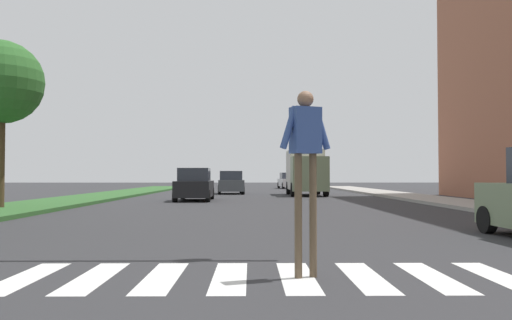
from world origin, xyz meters
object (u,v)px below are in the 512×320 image
Objects in this scene: tree_far at (1,83)px; sedan_distant at (231,183)px; sedan_far_horizon at (289,181)px; sedan_midblock at (195,186)px; pedestrian_performer at (306,153)px; truck_box_delivery at (306,171)px.

tree_far is 20.73m from sedan_distant.
sedan_midblock is at bearing -104.86° from sedan_far_horizon.
pedestrian_performer is at bearing -86.02° from sedan_distant.
truck_box_delivery is (-0.20, -18.76, 0.87)m from sedan_far_horizon.
truck_box_delivery is at bearing 48.09° from sedan_midblock.
sedan_midblock is 10.54m from sedan_distant.
sedan_distant is 0.67× the size of truck_box_delivery.
sedan_distant is at bearing 81.58° from sedan_midblock.
sedan_midblock is 10.19m from truck_box_delivery.
sedan_distant is at bearing -108.89° from sedan_far_horizon.
sedan_far_horizon is at bearing 68.64° from tree_far.
sedan_distant is (8.07, 18.65, -4.10)m from tree_far.
pedestrian_performer reaches higher than sedan_midblock.
sedan_far_horizon is (13.51, 34.53, -4.12)m from tree_far.
tree_far reaches higher than sedan_midblock.
sedan_distant is 6.04m from truck_box_delivery.
sedan_midblock is 1.04× the size of sedan_distant.
truck_box_delivery is at bearing 83.98° from pedestrian_performer.
sedan_midblock is at bearing 100.00° from pedestrian_performer.
sedan_far_horizon is (6.98, 26.32, -0.04)m from sedan_midblock.
pedestrian_performer is at bearing -51.73° from tree_far.
truck_box_delivery is at bearing -90.61° from sedan_far_horizon.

